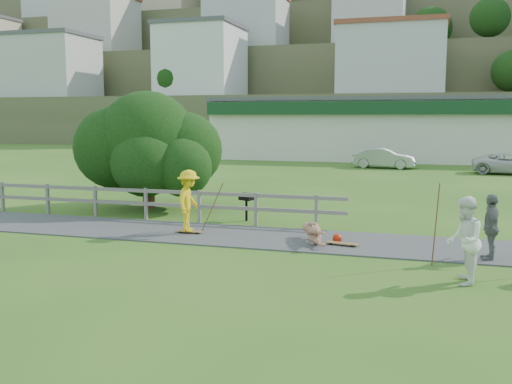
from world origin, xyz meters
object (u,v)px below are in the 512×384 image
(spectator_a, at_px, (464,241))
(bbq, at_px, (246,207))
(spectator_b, at_px, (491,227))
(car_white, at_px, (511,164))
(skater_rider, at_px, (189,204))
(car_silver, at_px, (384,158))
(skater_fallen, at_px, (314,233))
(tree, at_px, (148,162))

(spectator_a, xyz_separation_m, bbq, (-6.67, 5.74, -0.47))
(spectator_b, height_order, car_white, spectator_b)
(skater_rider, height_order, bbq, skater_rider)
(car_silver, bearing_deg, spectator_b, -165.31)
(skater_fallen, xyz_separation_m, car_white, (8.01, 22.64, 0.32))
(car_silver, height_order, tree, tree)
(skater_fallen, relative_size, tree, 0.29)
(spectator_a, height_order, bbq, spectator_a)
(spectator_a, xyz_separation_m, spectator_b, (0.76, 2.31, -0.11))
(car_silver, relative_size, bbq, 4.43)
(spectator_a, bearing_deg, skater_fallen, -124.31)
(spectator_a, relative_size, car_silver, 0.45)
(car_white, bearing_deg, spectator_a, 175.82)
(car_silver, bearing_deg, car_white, -99.91)
(skater_rider, height_order, spectator_a, spectator_a)
(car_silver, xyz_separation_m, tree, (-7.55, -20.29, 1.11))
(skater_rider, bearing_deg, tree, 35.14)
(spectator_b, bearing_deg, bbq, -114.62)
(car_white, bearing_deg, car_silver, 80.49)
(spectator_b, bearing_deg, car_silver, -170.01)
(car_silver, bearing_deg, tree, 164.45)
(tree, bearing_deg, skater_fallen, -30.85)
(spectator_b, xyz_separation_m, tree, (-11.93, 4.98, 0.97))
(skater_fallen, bearing_deg, spectator_a, -60.30)
(skater_rider, xyz_separation_m, bbq, (0.99, 2.64, -0.46))
(spectator_a, distance_m, car_white, 25.86)
(car_white, bearing_deg, spectator_b, 176.73)
(skater_fallen, relative_size, spectator_a, 0.94)
(tree, bearing_deg, bbq, -19.02)
(car_silver, bearing_deg, skater_rider, 175.48)
(tree, bearing_deg, spectator_a, -33.12)
(skater_rider, distance_m, car_white, 25.38)
(car_white, xyz_separation_m, bbq, (-10.92, -19.77, -0.17))
(skater_fallen, height_order, spectator_b, spectator_b)
(skater_rider, height_order, car_white, skater_rider)
(tree, bearing_deg, car_silver, 69.58)
(car_white, relative_size, tree, 0.76)
(skater_fallen, relative_size, car_white, 0.38)
(bbq, bearing_deg, car_white, 80.41)
(skater_fallen, relative_size, bbq, 1.85)
(skater_fallen, bearing_deg, tree, 126.11)
(skater_rider, height_order, spectator_b, skater_rider)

